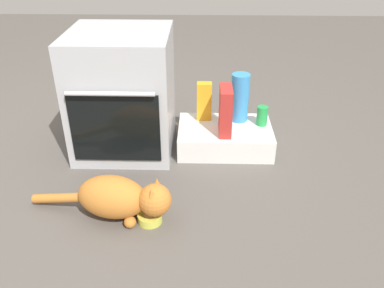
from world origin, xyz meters
name	(u,v)px	position (x,y,z in m)	size (l,w,h in m)	color
ground	(111,178)	(0.00, 0.00, 0.00)	(8.00, 8.00, 0.00)	#56514C
oven	(123,93)	(0.04, 0.36, 0.36)	(0.57, 0.61, 0.71)	#B7BABF
pantry_cabinet	(225,137)	(0.64, 0.35, 0.07)	(0.57, 0.38, 0.14)	white
food_bowl	(150,217)	(0.26, -0.35, 0.03)	(0.12, 0.12, 0.07)	#D1D14C
cat	(120,198)	(0.12, -0.33, 0.12)	(0.71, 0.26, 0.23)	#C6752D
cereal_box	(225,111)	(0.64, 0.29, 0.28)	(0.07, 0.18, 0.28)	#B72D28
water_bottle	(240,98)	(0.73, 0.45, 0.29)	(0.11, 0.11, 0.30)	#388CD1
soda_can	(262,116)	(0.87, 0.39, 0.20)	(0.07, 0.07, 0.12)	green
juice_carton	(204,101)	(0.52, 0.46, 0.26)	(0.09, 0.06, 0.24)	orange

